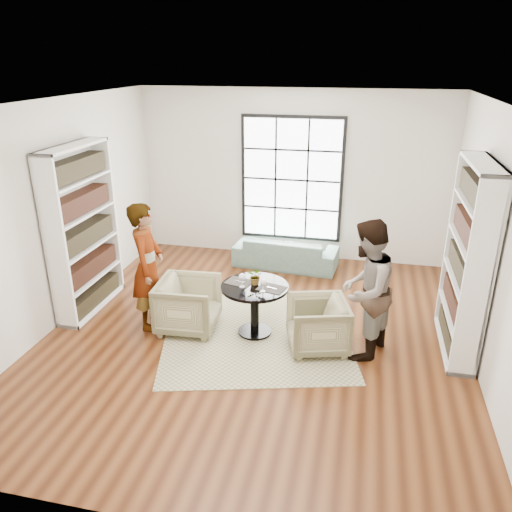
% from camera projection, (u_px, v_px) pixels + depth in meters
% --- Properties ---
extents(ground, '(6.00, 6.00, 0.00)m').
position_uv_depth(ground, '(255.00, 335.00, 6.70)').
color(ground, brown).
extents(room_shell, '(6.00, 6.01, 6.00)m').
position_uv_depth(room_shell, '(264.00, 234.00, 6.72)').
color(room_shell, silver).
rests_on(room_shell, ground).
extents(rug, '(2.96, 2.96, 0.01)m').
position_uv_depth(rug, '(256.00, 333.00, 6.75)').
color(rug, tan).
rests_on(rug, ground).
extents(pedestal_table, '(0.89, 0.89, 0.71)m').
position_uv_depth(pedestal_table, '(255.00, 299.00, 6.58)').
color(pedestal_table, black).
rests_on(pedestal_table, ground).
extents(sofa, '(1.86, 0.85, 0.53)m').
position_uv_depth(sofa, '(286.00, 252.00, 8.82)').
color(sofa, '#779F92').
rests_on(sofa, ground).
extents(armchair_left, '(0.84, 0.82, 0.72)m').
position_uv_depth(armchair_left, '(188.00, 305.00, 6.75)').
color(armchair_left, tan).
rests_on(armchair_left, ground).
extents(armchair_right, '(0.90, 0.89, 0.67)m').
position_uv_depth(armchair_right, '(317.00, 325.00, 6.30)').
color(armchair_right, tan).
rests_on(armchair_right, ground).
extents(person_left, '(0.52, 0.70, 1.75)m').
position_uv_depth(person_left, '(148.00, 266.00, 6.67)').
color(person_left, gray).
rests_on(person_left, ground).
extents(person_right, '(0.92, 1.03, 1.76)m').
position_uv_depth(person_right, '(365.00, 290.00, 5.99)').
color(person_right, gray).
rests_on(person_right, ground).
extents(placemat_left, '(0.40, 0.34, 0.01)m').
position_uv_depth(placemat_left, '(239.00, 282.00, 6.60)').
color(placemat_left, '#272322').
rests_on(placemat_left, pedestal_table).
extents(placemat_right, '(0.40, 0.34, 0.01)m').
position_uv_depth(placemat_right, '(272.00, 288.00, 6.42)').
color(placemat_right, '#272322').
rests_on(placemat_right, pedestal_table).
extents(cutlery_left, '(0.19, 0.25, 0.01)m').
position_uv_depth(cutlery_left, '(239.00, 281.00, 6.60)').
color(cutlery_left, silver).
rests_on(cutlery_left, placemat_left).
extents(cutlery_right, '(0.19, 0.25, 0.01)m').
position_uv_depth(cutlery_right, '(272.00, 288.00, 6.42)').
color(cutlery_right, silver).
rests_on(cutlery_right, placemat_right).
extents(wine_glass_left, '(0.09, 0.09, 0.19)m').
position_uv_depth(wine_glass_left, '(242.00, 277.00, 6.41)').
color(wine_glass_left, silver).
rests_on(wine_glass_left, pedestal_table).
extents(wine_glass_right, '(0.08, 0.08, 0.17)m').
position_uv_depth(wine_glass_right, '(263.00, 283.00, 6.30)').
color(wine_glass_right, silver).
rests_on(wine_glass_right, pedestal_table).
extents(flower_centerpiece, '(0.25, 0.23, 0.23)m').
position_uv_depth(flower_centerpiece, '(256.00, 276.00, 6.50)').
color(flower_centerpiece, gray).
rests_on(flower_centerpiece, pedestal_table).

